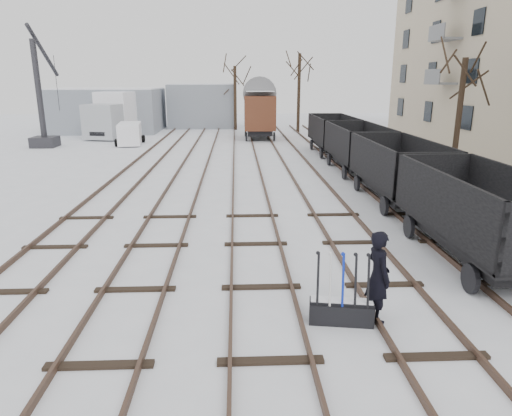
{
  "coord_description": "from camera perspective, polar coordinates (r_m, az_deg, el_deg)",
  "views": [
    {
      "loc": [
        -0.57,
        -10.03,
        4.83
      ],
      "look_at": [
        0.0,
        2.88,
        1.2
      ],
      "focal_mm": 32.0,
      "sensor_mm": 36.0,
      "label": 1
    }
  ],
  "objects": [
    {
      "name": "ground",
      "position": [
        11.14,
        0.66,
        -9.99
      ],
      "size": [
        120.0,
        120.0,
        0.0
      ],
      "primitive_type": "plane",
      "color": "white",
      "rests_on": "ground"
    },
    {
      "name": "tracks",
      "position": [
        24.18,
        -1.13,
        4.34
      ],
      "size": [
        13.9,
        52.0,
        0.16
      ],
      "color": "black",
      "rests_on": "ground"
    },
    {
      "name": "shed_left",
      "position": [
        47.76,
        -17.99,
        11.61
      ],
      "size": [
        10.0,
        8.0,
        4.1
      ],
      "color": "gray",
      "rests_on": "ground"
    },
    {
      "name": "shed_right",
      "position": [
        50.21,
        -6.6,
        12.64
      ],
      "size": [
        7.0,
        6.0,
        4.5
      ],
      "color": "gray",
      "rests_on": "ground"
    },
    {
      "name": "ground_frame",
      "position": [
        9.74,
        10.6,
        -12.41
      ],
      "size": [
        1.35,
        0.62,
        1.49
      ],
      "rotation": [
        0.0,
        0.0,
        -0.16
      ],
      "color": "black",
      "rests_on": "ground"
    },
    {
      "name": "worker",
      "position": [
        9.72,
        15.03,
        -8.25
      ],
      "size": [
        0.59,
        0.78,
        1.94
      ],
      "primitive_type": "imported",
      "rotation": [
        0.0,
        0.0,
        1.75
      ],
      "color": "black",
      "rests_on": "ground"
    },
    {
      "name": "freight_wagon_a",
      "position": [
        13.83,
        25.97,
        -2.2
      ],
      "size": [
        2.45,
        6.13,
        2.5
      ],
      "color": "black",
      "rests_on": "ground"
    },
    {
      "name": "freight_wagon_b",
      "position": [
        19.49,
        17.26,
        3.52
      ],
      "size": [
        2.45,
        6.13,
        2.5
      ],
      "color": "black",
      "rests_on": "ground"
    },
    {
      "name": "freight_wagon_c",
      "position": [
        25.51,
        12.51,
        6.59
      ],
      "size": [
        2.45,
        6.13,
        2.5
      ],
      "color": "black",
      "rests_on": "ground"
    },
    {
      "name": "freight_wagon_d",
      "position": [
        31.67,
        9.57,
        8.45
      ],
      "size": [
        2.45,
        6.13,
        2.5
      ],
      "color": "black",
      "rests_on": "ground"
    },
    {
      "name": "box_van_wagon",
      "position": [
        39.34,
        0.41,
        12.04
      ],
      "size": [
        2.83,
        5.26,
        3.99
      ],
      "rotation": [
        0.0,
        0.0,
        -0.01
      ],
      "color": "black",
      "rests_on": "ground"
    },
    {
      "name": "lorry",
      "position": [
        43.17,
        -16.65,
        11.28
      ],
      "size": [
        4.05,
        8.87,
        3.87
      ],
      "rotation": [
        0.0,
        0.0,
        -0.23
      ],
      "color": "black",
      "rests_on": "ground"
    },
    {
      "name": "panel_van",
      "position": [
        37.02,
        -15.49,
        8.97
      ],
      "size": [
        2.15,
        3.94,
        1.65
      ],
      "rotation": [
        0.0,
        0.0,
        0.15
      ],
      "color": "white",
      "rests_on": "ground"
    },
    {
      "name": "crane",
      "position": [
        37.91,
        -25.09,
        10.38
      ],
      "size": [
        1.74,
        5.03,
        8.65
      ],
      "rotation": [
        0.0,
        0.0,
        0.01
      ],
      "color": "#2A292E",
      "rests_on": "ground"
    },
    {
      "name": "tree_near",
      "position": [
        26.58,
        24.01,
        10.36
      ],
      "size": [
        0.3,
        0.3,
        5.94
      ],
      "primitive_type": "cylinder",
      "color": "black",
      "rests_on": "ground"
    },
    {
      "name": "tree_far_left",
      "position": [
        46.58,
        -2.62,
        13.53
      ],
      "size": [
        0.3,
        0.3,
        6.18
      ],
      "primitive_type": "cylinder",
      "color": "black",
      "rests_on": "ground"
    },
    {
      "name": "tree_far_right",
      "position": [
        44.51,
        5.37,
        14.06
      ],
      "size": [
        0.3,
        0.3,
        7.23
      ],
      "primitive_type": "cylinder",
      "color": "black",
      "rests_on": "ground"
    }
  ]
}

